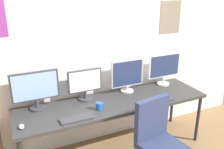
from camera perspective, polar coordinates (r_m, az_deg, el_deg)
The scene contains 10 objects.
wall_back at distance 3.35m, azimuth -2.67°, elevation 5.40°, with size 4.86×0.11×2.60m.
desk at distance 3.21m, azimuth 0.38°, elevation -6.96°, with size 2.46×0.68×0.74m.
monitor_far_left at distance 3.04m, azimuth -17.18°, elevation -3.04°, with size 0.55×0.18×0.47m.
monitor_center_left at distance 3.17m, azimuth -6.23°, elevation -2.00°, with size 0.44×0.18×0.40m.
monitor_center_right at distance 3.39m, azimuth 3.52°, elevation -0.09°, with size 0.47×0.18×0.46m.
monitor_far_right at distance 3.69m, azimuth 11.88°, elevation 1.61°, with size 0.52×0.18×0.47m.
keyboard_left at distance 2.82m, azimuth -8.11°, elevation -9.99°, with size 0.36×0.13×0.02m, color #38383D.
keyboard_right at distance 3.26m, azimuth 11.11°, elevation -5.73°, with size 0.34×0.13×0.02m, color #38383D.
computer_mouse at distance 2.81m, azimuth -20.04°, elevation -11.14°, with size 0.06×0.10×0.03m, color silver.
coffee_mug at distance 2.98m, azimuth -2.95°, elevation -7.24°, with size 0.11×0.08×0.09m.
Camera 1 is at (-1.21, -1.98, 2.16)m, focal length 39.93 mm.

